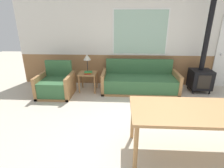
% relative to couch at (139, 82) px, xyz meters
% --- Properties ---
extents(ground_plane, '(16.00, 16.00, 0.00)m').
position_rel_couch_xyz_m(ground_plane, '(0.02, -2.05, -0.25)').
color(ground_plane, beige).
extents(wall_back, '(7.20, 0.09, 2.70)m').
position_rel_couch_xyz_m(wall_back, '(0.02, 0.58, 1.11)').
color(wall_back, '#996B42').
rests_on(wall_back, ground_plane).
extents(couch, '(2.08, 0.85, 0.84)m').
position_rel_couch_xyz_m(couch, '(0.00, 0.00, 0.00)').
color(couch, '#9E7042').
rests_on(couch, ground_plane).
extents(armchair, '(0.87, 0.81, 0.87)m').
position_rel_couch_xyz_m(armchair, '(-2.23, -0.41, 0.01)').
color(armchair, '#9E7042').
rests_on(armchair, ground_plane).
extents(side_table, '(0.49, 0.49, 0.52)m').
position_rel_couch_xyz_m(side_table, '(-1.44, -0.05, 0.17)').
color(side_table, '#9E7042').
rests_on(side_table, ground_plane).
extents(table_lamp, '(0.21, 0.21, 0.49)m').
position_rel_couch_xyz_m(table_lamp, '(-1.46, 0.04, 0.66)').
color(table_lamp, '#262628').
rests_on(table_lamp, side_table).
extents(book_stack, '(0.23, 0.18, 0.06)m').
position_rel_couch_xyz_m(book_stack, '(-1.41, -0.13, 0.30)').
color(book_stack, '#B22823').
rests_on(book_stack, side_table).
extents(dining_table, '(1.97, 0.83, 0.76)m').
position_rel_couch_xyz_m(dining_table, '(0.61, -2.46, 0.43)').
color(dining_table, '#B27F4C').
rests_on(dining_table, ground_plane).
extents(wood_stove, '(0.55, 0.51, 2.57)m').
position_rel_couch_xyz_m(wood_stove, '(1.67, 0.07, 0.34)').
color(wood_stove, black).
rests_on(wood_stove, ground_plane).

